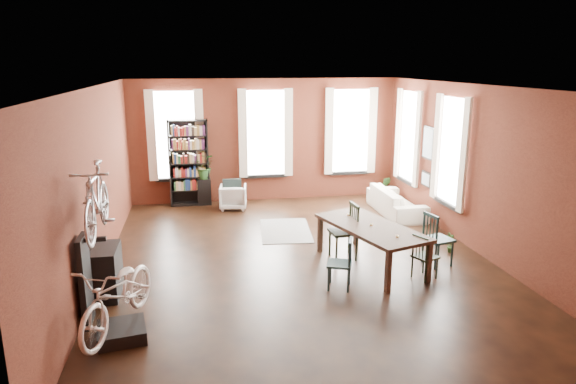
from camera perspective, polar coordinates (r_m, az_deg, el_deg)
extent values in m
plane|color=black|center=(9.68, 1.21, -7.61)|extent=(9.00, 9.00, 0.00)
cube|color=silver|center=(9.00, 1.32, 11.67)|extent=(7.00, 9.00, 0.04)
cube|color=#471A11|center=(13.58, -2.53, 5.75)|extent=(7.00, 0.04, 3.20)
cube|color=#471A11|center=(5.08, 11.52, -9.32)|extent=(7.00, 0.04, 3.20)
cube|color=#471A11|center=(9.19, -20.66, 0.72)|extent=(0.04, 9.00, 3.20)
cube|color=#471A11|center=(10.47, 20.41, 2.31)|extent=(0.04, 9.00, 3.20)
cube|color=white|center=(13.41, -12.36, 6.19)|extent=(1.00, 0.04, 2.20)
cube|color=beige|center=(13.34, -12.37, 6.15)|extent=(1.40, 0.06, 2.30)
cube|color=white|center=(13.52, -2.52, 6.57)|extent=(1.00, 0.04, 2.20)
cube|color=beige|center=(13.45, -2.48, 6.53)|extent=(1.40, 0.06, 2.30)
cube|color=white|center=(14.01, 6.91, 6.75)|extent=(1.00, 0.04, 2.20)
cube|color=beige|center=(13.94, 6.99, 6.72)|extent=(1.40, 0.06, 2.30)
cube|color=white|center=(11.27, 17.82, 4.36)|extent=(0.04, 1.00, 2.20)
cube|color=beige|center=(11.24, 17.50, 4.36)|extent=(0.06, 1.40, 2.30)
cube|color=white|center=(13.23, 13.40, 6.03)|extent=(0.04, 1.00, 2.20)
cube|color=beige|center=(13.20, 13.12, 6.03)|extent=(0.06, 1.40, 2.30)
cube|color=black|center=(12.24, 15.39, 5.27)|extent=(0.04, 0.55, 0.75)
cube|color=black|center=(12.39, 15.14, 1.39)|extent=(0.04, 0.45, 0.35)
cube|color=#46342A|center=(9.43, 9.14, -5.93)|extent=(1.65, 2.44, 0.76)
cube|color=#183336|center=(8.46, 5.74, -7.92)|extent=(0.50, 0.50, 0.84)
cube|color=black|center=(9.68, 6.16, -4.41)|extent=(0.52, 0.52, 1.05)
cube|color=black|center=(9.10, 15.00, -6.93)|extent=(0.48, 0.48, 0.78)
cube|color=#173233|center=(9.72, 16.35, -5.03)|extent=(0.54, 0.54, 0.98)
cube|color=black|center=(13.35, -10.94, 3.18)|extent=(1.00, 0.32, 2.20)
imported|color=silver|center=(12.98, -6.13, -0.41)|extent=(0.72, 0.68, 0.67)
imported|color=beige|center=(12.76, 11.96, -0.57)|extent=(0.61, 2.08, 0.81)
cube|color=black|center=(11.31, -0.28, -4.29)|extent=(1.24, 1.81, 0.01)
cube|color=black|center=(7.47, -17.99, -14.60)|extent=(0.71, 0.71, 0.18)
cube|color=black|center=(7.77, -21.60, -9.16)|extent=(0.16, 0.60, 1.30)
cube|color=black|center=(8.66, -19.54, -8.34)|extent=(0.40, 0.80, 0.80)
cube|color=black|center=(13.51, -9.29, 0.08)|extent=(0.35, 0.35, 0.68)
imported|color=#295B24|center=(14.26, 10.63, -0.09)|extent=(0.48, 0.65, 0.26)
imported|color=#2F6026|center=(10.53, 17.54, -6.05)|extent=(0.34, 0.45, 0.14)
imported|color=silver|center=(7.01, -18.57, -7.47)|extent=(0.93, 1.13, 1.84)
imported|color=#A5A8AD|center=(7.29, -20.73, 1.65)|extent=(0.47, 1.00, 1.66)
imported|color=#235120|center=(13.35, -9.27, 2.54)|extent=(0.69, 0.74, 0.51)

